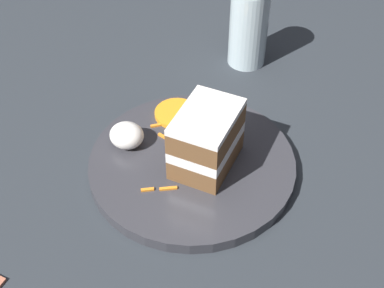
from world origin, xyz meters
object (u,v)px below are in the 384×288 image
plate (192,164)px  drinking_glass (248,32)px  cake_slice (206,139)px  cream_dollop (127,135)px  orange_garnish (177,113)px

plate → drinking_glass: bearing=-97.6°
cake_slice → plate: bearing=11.9°
drinking_glass → cream_dollop: bearing=63.4°
drinking_glass → orange_garnish: bearing=66.9°
cake_slice → cream_dollop: 0.12m
plate → drinking_glass: drinking_glass is taller
cream_dollop → orange_garnish: 0.09m
cream_dollop → orange_garnish: (-0.05, -0.08, -0.01)m
cake_slice → drinking_glass: (-0.02, -0.27, -0.00)m
cream_dollop → orange_garnish: bearing=-124.2°
plate → cream_dollop: cream_dollop is taller
orange_garnish → drinking_glass: 0.20m
plate → orange_garnish: 0.10m
plate → orange_garnish: orange_garnish is taller
drinking_glass → cake_slice: bearing=86.5°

